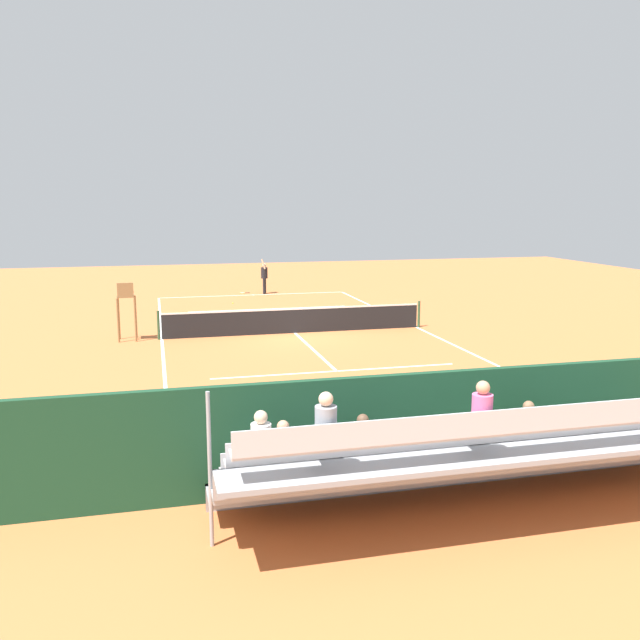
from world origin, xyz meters
TOP-DOWN VIEW (x-y plane):
  - ground_plane at (0.00, 0.00)m, footprint 60.00×60.00m
  - court_line_markings at (0.00, -0.04)m, footprint 10.10×22.20m
  - tennis_net at (0.00, 0.00)m, footprint 10.30×0.10m
  - backdrop_wall at (0.00, 14.00)m, footprint 18.00×0.16m
  - bleacher_stand at (0.20, 15.34)m, footprint 9.06×2.40m
  - umpire_chair at (6.20, -0.08)m, footprint 0.67×0.67m
  - courtside_bench at (-1.77, 13.27)m, footprint 1.80×0.40m
  - equipment_bag at (-0.08, 13.40)m, footprint 0.90×0.36m
  - tennis_player at (-0.68, -11.35)m, footprint 0.46×0.56m
  - tennis_racket at (0.46, -11.88)m, footprint 0.58×0.35m
  - tennis_ball_near at (1.45, -8.08)m, footprint 0.07×0.07m

SIDE VIEW (x-z plane):
  - ground_plane at x=0.00m, z-range 0.00..0.00m
  - court_line_markings at x=0.00m, z-range 0.00..0.01m
  - tennis_racket at x=0.46m, z-range 0.00..0.03m
  - tennis_ball_near at x=1.45m, z-range 0.00..0.07m
  - equipment_bag at x=-0.08m, z-range 0.00..0.36m
  - tennis_net at x=0.00m, z-range -0.03..1.04m
  - courtside_bench at x=-1.77m, z-range 0.09..1.02m
  - bleacher_stand at x=0.20m, z-range -0.32..2.16m
  - backdrop_wall at x=0.00m, z-range 0.00..2.00m
  - tennis_player at x=-0.68m, z-range 0.05..1.98m
  - umpire_chair at x=6.20m, z-range 0.24..2.38m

